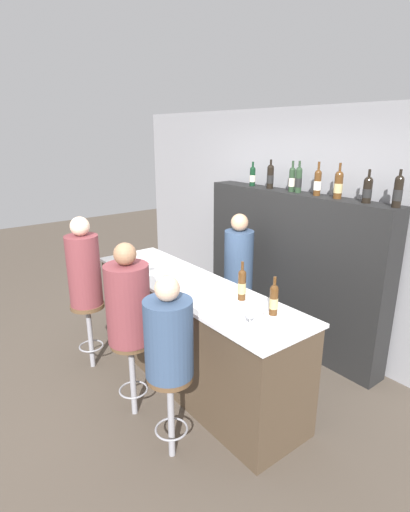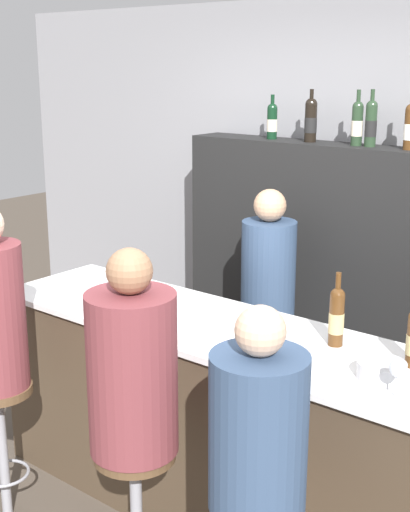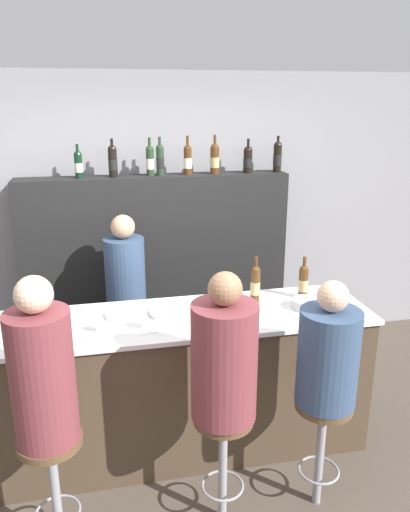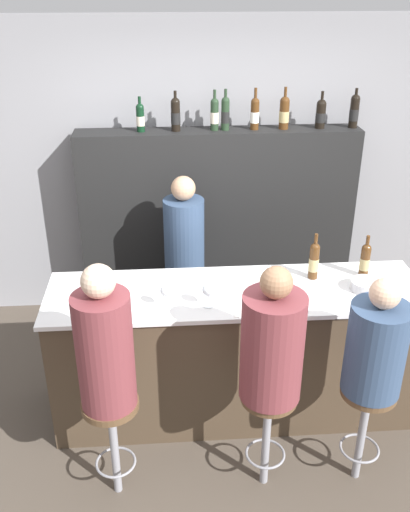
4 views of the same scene
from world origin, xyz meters
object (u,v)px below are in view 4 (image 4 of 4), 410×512
wine_bottle_backbar_0 (140,117)px  wine_glass_0 (166,292)px  wine_bottle_backbar_6 (321,114)px  wine_glass_1 (208,291)px  metal_bowl (365,285)px  guest_seated_left (105,347)px  wine_bottle_backbar_3 (225,113)px  bar_stool_left (112,424)px  wine_glass_2 (391,284)px  guest_seated_middle (272,344)px  guest_seated_right (376,346)px  wine_bottle_backbar_1 (176,114)px  wine_bottle_backbar_7 (354,111)px  bar_stool_right (366,411)px  wine_bottle_backbar_2 (214,114)px  wine_bottle_backbar_4 (255,113)px  bartender (185,270)px  wine_bottle_counter_1 (365,260)px  wine_bottle_backbar_5 (284,112)px  wine_bottle_counter_0 (314,260)px  bar_stool_middle (268,416)px

wine_bottle_backbar_0 → wine_glass_0: (0.16, -1.54, -0.72)m
wine_bottle_backbar_6 → wine_glass_1: wine_bottle_backbar_6 is taller
metal_bowl → guest_seated_left: guest_seated_left is taller
wine_bottle_backbar_3 → wine_glass_1: 1.73m
wine_bottle_backbar_3 → bar_stool_left: bearing=-112.8°
wine_glass_2 → guest_seated_middle: guest_seated_middle is taller
metal_bowl → guest_seated_right: guest_seated_right is taller
wine_bottle_backbar_1 → wine_bottle_backbar_7: bearing=-0.0°
guest_seated_right → wine_bottle_backbar_0: bearing=123.1°
guest_seated_left → bar_stool_right: 1.61m
wine_bottle_backbar_2 → wine_bottle_backbar_4: size_ratio=0.97×
bar_stool_left → bartender: (0.49, 1.57, 0.15)m
wine_bottle_backbar_1 → bar_stool_right: bearing=-62.8°
wine_glass_2 → metal_bowl: wine_glass_2 is taller
wine_glass_2 → guest_seated_right: 0.58m
wine_bottle_counter_1 → wine_bottle_backbar_5: size_ratio=0.91×
wine_bottle_backbar_3 → bar_stool_left: size_ratio=0.46×
wine_bottle_backbar_0 → guest_seated_left: bearing=-94.9°
wine_bottle_backbar_5 → wine_glass_2: (0.43, -1.54, -0.75)m
wine_bottle_counter_0 → wine_bottle_counter_1: wine_bottle_counter_0 is taller
wine_bottle_backbar_3 → wine_bottle_backbar_6: wine_bottle_backbar_3 is taller
wine_bottle_backbar_1 → wine_glass_0: wine_bottle_backbar_1 is taller
wine_bottle_backbar_1 → guest_seated_left: (-0.46, -2.05, -0.77)m
wine_bottle_counter_0 → wine_glass_2: size_ratio=2.21×
wine_bottle_counter_0 → wine_bottle_backbar_6: size_ratio=1.11×
wine_bottle_backbar_6 → guest_seated_right: bearing=-93.7°
wine_bottle_counter_0 → guest_seated_right: bearing=-78.8°
wine_bottle_counter_1 → guest_seated_middle: bearing=-133.7°
wine_bottle_backbar_7 → bar_stool_middle: (-1.01, -2.05, -1.32)m
wine_bottle_backbar_0 → guest_seated_left: wine_bottle_backbar_0 is taller
wine_bottle_counter_0 → wine_bottle_backbar_5: bearing=90.3°
wine_bottle_backbar_7 → guest_seated_left: (-1.92, -2.05, -0.77)m
wine_bottle_backbar_6 → bar_stool_left: (-1.65, -2.05, -1.31)m
bartender → wine_bottle_counter_1: bearing=-31.6°
wine_glass_0 → bar_stool_right: size_ratio=0.22×
wine_bottle_backbar_1 → guest_seated_middle: size_ratio=0.38×
wine_bottle_backbar_6 → bar_stool_left: size_ratio=0.42×
wine_bottle_backbar_2 → bar_stool_middle: (0.14, -2.05, -1.32)m
wine_bottle_counter_0 → bar_stool_middle: 1.11m
wine_bottle_backbar_3 → wine_glass_2: wine_bottle_backbar_3 is taller
wine_bottle_backbar_1 → wine_bottle_counter_1: bearing=-44.5°
wine_bottle_counter_0 → wine_bottle_backbar_2: 1.53m
wine_bottle_backbar_6 → wine_bottle_backbar_1: bearing=180.0°
guest_seated_right → bartender: (-1.02, 1.57, -0.33)m
guest_seated_middle → bar_stool_right: 0.79m
wine_bottle_counter_0 → guest_seated_left: guest_seated_left is taller
guest_seated_middle → bartender: size_ratio=0.55×
wine_bottle_backbar_6 → bar_stool_middle: bearing=-109.6°
wine_glass_1 → guest_seated_middle: size_ratio=0.19×
wine_glass_2 → guest_seated_left: (-1.77, -0.51, -0.02)m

